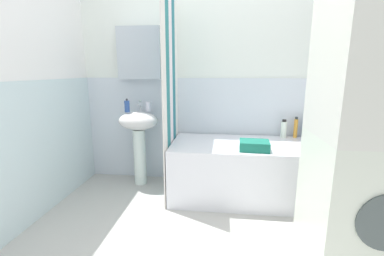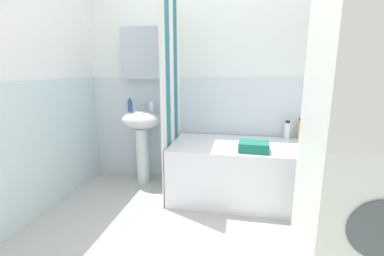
{
  "view_description": "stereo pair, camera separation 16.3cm",
  "coord_description": "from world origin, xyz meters",
  "px_view_note": "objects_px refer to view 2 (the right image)",
  "views": [
    {
      "loc": [
        0.05,
        -1.73,
        1.28
      ],
      "look_at": [
        -0.24,
        0.77,
        0.73
      ],
      "focal_mm": 24.54,
      "sensor_mm": 36.0,
      "label": 1
    },
    {
      "loc": [
        0.21,
        -1.7,
        1.28
      ],
      "look_at": [
        -0.24,
        0.77,
        0.73
      ],
      "focal_mm": 24.54,
      "sensor_mm": 36.0,
      "label": 2
    }
  ],
  "objects_px": {
    "bathtub": "(252,172)",
    "washer_dryer_stack": "(365,141)",
    "towel_folded": "(254,147)",
    "body_wash_bottle": "(300,129)",
    "lotion_bottle": "(310,131)",
    "toothbrush_cup": "(151,106)",
    "shampoo_bottle": "(323,134)",
    "soap_dispenser": "(130,106)",
    "sink": "(142,131)",
    "conditioner_bottle": "(287,131)"
  },
  "relations": [
    {
      "from": "toothbrush_cup",
      "to": "bathtub",
      "type": "relative_size",
      "value": 0.07
    },
    {
      "from": "lotion_bottle",
      "to": "towel_folded",
      "type": "bearing_deg",
      "value": -139.3
    },
    {
      "from": "soap_dispenser",
      "to": "towel_folded",
      "type": "height_order",
      "value": "soap_dispenser"
    },
    {
      "from": "lotion_bottle",
      "to": "body_wash_bottle",
      "type": "bearing_deg",
      "value": 176.8
    },
    {
      "from": "soap_dispenser",
      "to": "lotion_bottle",
      "type": "distance_m",
      "value": 1.95
    },
    {
      "from": "bathtub",
      "to": "conditioner_bottle",
      "type": "bearing_deg",
      "value": 38.69
    },
    {
      "from": "sink",
      "to": "toothbrush_cup",
      "type": "height_order",
      "value": "toothbrush_cup"
    },
    {
      "from": "soap_dispenser",
      "to": "shampoo_bottle",
      "type": "bearing_deg",
      "value": 3.54
    },
    {
      "from": "lotion_bottle",
      "to": "body_wash_bottle",
      "type": "relative_size",
      "value": 0.91
    },
    {
      "from": "conditioner_bottle",
      "to": "towel_folded",
      "type": "xyz_separation_m",
      "value": [
        -0.37,
        -0.5,
        -0.05
      ]
    },
    {
      "from": "lotion_bottle",
      "to": "bathtub",
      "type": "bearing_deg",
      "value": -152.92
    },
    {
      "from": "toothbrush_cup",
      "to": "towel_folded",
      "type": "height_order",
      "value": "toothbrush_cup"
    },
    {
      "from": "shampoo_bottle",
      "to": "towel_folded",
      "type": "distance_m",
      "value": 0.87
    },
    {
      "from": "lotion_bottle",
      "to": "towel_folded",
      "type": "relative_size",
      "value": 0.78
    },
    {
      "from": "toothbrush_cup",
      "to": "towel_folded",
      "type": "xyz_separation_m",
      "value": [
        1.12,
        -0.46,
        -0.28
      ]
    },
    {
      "from": "soap_dispenser",
      "to": "lotion_bottle",
      "type": "xyz_separation_m",
      "value": [
        1.93,
        0.15,
        -0.24
      ]
    },
    {
      "from": "towel_folded",
      "to": "soap_dispenser",
      "type": "bearing_deg",
      "value": 164.73
    },
    {
      "from": "toothbrush_cup",
      "to": "shampoo_bottle",
      "type": "relative_size",
      "value": 0.62
    },
    {
      "from": "body_wash_bottle",
      "to": "towel_folded",
      "type": "relative_size",
      "value": 0.86
    },
    {
      "from": "shampoo_bottle",
      "to": "conditioner_bottle",
      "type": "xyz_separation_m",
      "value": [
        -0.35,
        0.01,
        0.02
      ]
    },
    {
      "from": "shampoo_bottle",
      "to": "lotion_bottle",
      "type": "relative_size",
      "value": 0.82
    },
    {
      "from": "soap_dispenser",
      "to": "washer_dryer_stack",
      "type": "relative_size",
      "value": 0.09
    },
    {
      "from": "lotion_bottle",
      "to": "conditioner_bottle",
      "type": "distance_m",
      "value": 0.23
    },
    {
      "from": "shampoo_bottle",
      "to": "conditioner_bottle",
      "type": "height_order",
      "value": "conditioner_bottle"
    },
    {
      "from": "sink",
      "to": "washer_dryer_stack",
      "type": "relative_size",
      "value": 0.48
    },
    {
      "from": "bathtub",
      "to": "shampoo_bottle",
      "type": "bearing_deg",
      "value": 21.41
    },
    {
      "from": "shampoo_bottle",
      "to": "body_wash_bottle",
      "type": "relative_size",
      "value": 0.74
    },
    {
      "from": "toothbrush_cup",
      "to": "shampoo_bottle",
      "type": "height_order",
      "value": "toothbrush_cup"
    },
    {
      "from": "sink",
      "to": "toothbrush_cup",
      "type": "bearing_deg",
      "value": 33.48
    },
    {
      "from": "shampoo_bottle",
      "to": "towel_folded",
      "type": "height_order",
      "value": "shampoo_bottle"
    },
    {
      "from": "bathtub",
      "to": "washer_dryer_stack",
      "type": "relative_size",
      "value": 0.92
    },
    {
      "from": "towel_folded",
      "to": "body_wash_bottle",
      "type": "bearing_deg",
      "value": 46.4
    },
    {
      "from": "bathtub",
      "to": "body_wash_bottle",
      "type": "xyz_separation_m",
      "value": [
        0.49,
        0.31,
        0.39
      ]
    },
    {
      "from": "toothbrush_cup",
      "to": "soap_dispenser",
      "type": "bearing_deg",
      "value": -154.99
    },
    {
      "from": "towel_folded",
      "to": "shampoo_bottle",
      "type": "bearing_deg",
      "value": 34.42
    },
    {
      "from": "bathtub",
      "to": "washer_dryer_stack",
      "type": "distance_m",
      "value": 1.22
    },
    {
      "from": "body_wash_bottle",
      "to": "bathtub",
      "type": "bearing_deg",
      "value": -147.76
    },
    {
      "from": "shampoo_bottle",
      "to": "lotion_bottle",
      "type": "height_order",
      "value": "lotion_bottle"
    },
    {
      "from": "towel_folded",
      "to": "washer_dryer_stack",
      "type": "xyz_separation_m",
      "value": [
        0.6,
        -0.68,
        0.26
      ]
    },
    {
      "from": "sink",
      "to": "toothbrush_cup",
      "type": "distance_m",
      "value": 0.3
    },
    {
      "from": "lotion_bottle",
      "to": "towel_folded",
      "type": "height_order",
      "value": "lotion_bottle"
    },
    {
      "from": "shampoo_bottle",
      "to": "body_wash_bottle",
      "type": "height_order",
      "value": "body_wash_bottle"
    },
    {
      "from": "sink",
      "to": "lotion_bottle",
      "type": "xyz_separation_m",
      "value": [
        1.82,
        0.12,
        0.05
      ]
    },
    {
      "from": "lotion_bottle",
      "to": "toothbrush_cup",
      "type": "bearing_deg",
      "value": -178.25
    },
    {
      "from": "soap_dispenser",
      "to": "bathtub",
      "type": "distance_m",
      "value": 1.48
    },
    {
      "from": "toothbrush_cup",
      "to": "lotion_bottle",
      "type": "xyz_separation_m",
      "value": [
        1.71,
        0.05,
        -0.23
      ]
    },
    {
      "from": "sink",
      "to": "soap_dispenser",
      "type": "xyz_separation_m",
      "value": [
        -0.11,
        -0.03,
        0.29
      ]
    },
    {
      "from": "shampoo_bottle",
      "to": "towel_folded",
      "type": "bearing_deg",
      "value": -145.58
    },
    {
      "from": "soap_dispenser",
      "to": "conditioner_bottle",
      "type": "xyz_separation_m",
      "value": [
        1.69,
        0.14,
        -0.24
      ]
    },
    {
      "from": "sink",
      "to": "towel_folded",
      "type": "height_order",
      "value": "sink"
    }
  ]
}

